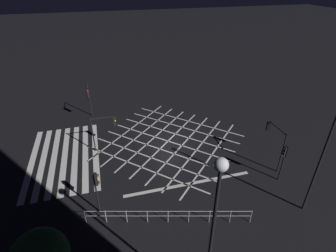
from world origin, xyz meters
TOP-DOWN VIEW (x-y plane):
  - ground_plane at (0.00, 0.00)m, footprint 200.00×200.00m
  - road_markings at (0.30, -5.44)m, footprint 15.42×20.28m
  - traffic_light_ne_cross at (7.61, 6.95)m, footprint 0.36×0.39m
  - traffic_light_se_cross at (7.17, -6.74)m, footprint 0.36×0.39m
  - traffic_light_sw_main at (-6.42, -7.04)m, footprint 1.94×0.36m
  - traffic_light_median_south at (-0.25, -5.72)m, footprint 0.36×2.22m
  - traffic_light_ne_main at (5.39, 7.57)m, footprint 2.54×0.36m
  - street_lamp_east at (10.64, 6.89)m, footprint 0.42×0.42m
  - street_lamp_west at (14.56, -2.17)m, footprint 0.51×0.51m
  - pedestrian_railing at (9.26, -2.52)m, footprint 2.91×10.53m

SIDE VIEW (x-z plane):
  - ground_plane at x=0.00m, z-range 0.00..0.00m
  - road_markings at x=0.30m, z-range 0.00..0.01m
  - pedestrian_railing at x=9.26m, z-range 0.15..1.20m
  - traffic_light_ne_cross at x=7.61m, z-range 0.70..3.97m
  - traffic_light_se_cross at x=7.17m, z-range 0.74..4.18m
  - traffic_light_median_south at x=-0.25m, z-range 0.80..4.27m
  - traffic_light_ne_main at x=5.39m, z-range 0.88..4.60m
  - traffic_light_sw_main at x=-6.42m, z-range 0.93..5.00m
  - street_lamp_east at x=10.64m, z-range 1.15..9.44m
  - street_lamp_west at x=14.56m, z-range 1.76..10.95m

